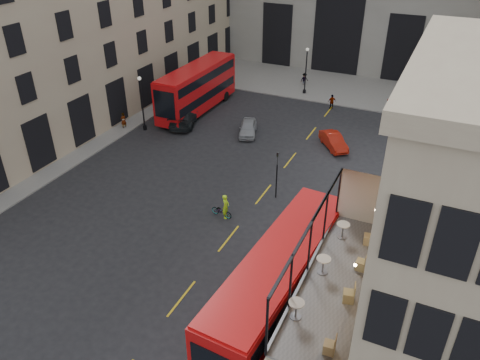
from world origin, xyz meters
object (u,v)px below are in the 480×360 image
at_px(bus_far, 197,87).
at_px(pedestrian_a, 201,101).
at_px(bicycle, 222,211).
at_px(traffic_light_near, 277,169).
at_px(cafe_chair_d, 369,239).
at_px(cafe_table_far, 343,229).
at_px(pedestrian_e, 123,121).
at_px(car_a, 248,128).
at_px(cafe_table_mid, 323,263).
at_px(street_lamp_a, 142,107).
at_px(cyclist, 226,206).
at_px(pedestrian_c, 332,102).
at_px(pedestrian_b, 304,79).
at_px(cafe_chair_c, 361,264).
at_px(pedestrian_d, 388,106).
at_px(car_c, 185,116).
at_px(car_b, 334,141).
at_px(cafe_table_near, 296,307).
at_px(street_lamp_b, 306,74).
at_px(cafe_chair_a, 330,347).
at_px(traffic_light_far, 211,78).
at_px(bus_near, 279,285).
at_px(cafe_chair_b, 349,296).

distance_m(bus_far, pedestrian_a, 2.14).
bearing_deg(bicycle, traffic_light_near, -26.18).
xyz_separation_m(bicycle, cafe_chair_d, (10.66, -4.83, 4.45)).
bearing_deg(cafe_table_far, pedestrian_e, 150.27).
bearing_deg(car_a, cafe_table_mid, -77.50).
height_order(street_lamp_a, pedestrian_a, street_lamp_a).
xyz_separation_m(cyclist, pedestrian_c, (1.31, 22.83, -0.12)).
xyz_separation_m(pedestrian_a, pedestrian_b, (7.84, 11.53, -0.01)).
bearing_deg(cafe_table_mid, cafe_chair_c, 32.10).
xyz_separation_m(pedestrian_d, cafe_table_far, (2.09, -29.18, 4.37)).
bearing_deg(cafe_chair_d, car_c, 140.25).
relative_size(bicycle, pedestrian_d, 1.07).
xyz_separation_m(car_b, cafe_table_near, (4.71, -24.74, 4.50)).
height_order(street_lamp_b, cafe_table_mid, cafe_table_mid).
xyz_separation_m(pedestrian_b, cafe_chair_d, (14.01, -33.50, 4.12)).
xyz_separation_m(bus_far, cafe_table_far, (20.37, -21.11, 2.43)).
bearing_deg(cafe_chair_a, pedestrian_e, 140.87).
height_order(car_a, car_c, car_c).
bearing_deg(cafe_chair_a, street_lamp_a, 137.78).
bearing_deg(pedestrian_b, cyclist, -129.98).
height_order(cafe_table_far, cafe_chair_c, cafe_chair_c).
distance_m(street_lamp_b, pedestrian_b, 3.35).
xyz_separation_m(traffic_light_near, car_b, (1.68, 9.98, -1.79)).
bearing_deg(car_a, traffic_light_far, 118.94).
bearing_deg(traffic_light_far, street_lamp_b, 33.69).
bearing_deg(cafe_table_mid, car_c, 133.77).
bearing_deg(cyclist, pedestrian_d, -27.14).
distance_m(pedestrian_d, cafe_chair_d, 29.61).
bearing_deg(cafe_chair_a, bus_near, 128.77).
height_order(car_b, pedestrian_b, pedestrian_b).
bearing_deg(bicycle, cafe_chair_c, -115.30).
distance_m(street_lamp_a, cyclist, 16.99).
distance_m(street_lamp_a, cafe_chair_b, 30.79).
height_order(car_a, cafe_chair_d, cafe_chair_d).
relative_size(traffic_light_far, pedestrian_e, 2.31).
relative_size(car_c, cafe_chair_b, 6.04).
relative_size(pedestrian_c, cafe_chair_c, 1.77).
xyz_separation_m(traffic_light_far, cyclist, (11.74, -19.89, -1.52)).
distance_m(car_a, cafe_table_mid, 25.14).
bearing_deg(cafe_table_far, pedestrian_b, 110.74).
distance_m(cafe_table_near, cafe_chair_a, 2.06).
relative_size(car_b, cyclist, 2.14).
xyz_separation_m(bus_far, pedestrian_e, (-4.41, -6.96, -1.88)).
bearing_deg(cafe_table_mid, bicycle, 139.65).
height_order(car_b, cafe_chair_b, cafe_chair_b).
xyz_separation_m(car_c, pedestrian_d, (17.82, 11.49, -0.06)).
relative_size(pedestrian_b, cafe_table_far, 1.88).
height_order(cafe_table_mid, cafe_chair_b, cafe_chair_b).
xyz_separation_m(pedestrian_e, cafe_table_far, (24.77, -14.15, 4.32)).
xyz_separation_m(car_c, pedestrian_a, (-0.65, 4.33, -0.05)).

